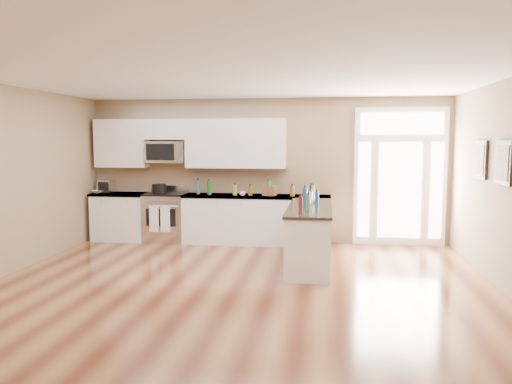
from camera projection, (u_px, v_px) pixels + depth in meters
ground at (226, 307)px, 5.98m from camera, size 8.00×8.00×0.00m
room_shell at (225, 165)px, 5.80m from camera, size 8.00×8.00×8.00m
back_cabinet_left at (121, 218)px, 9.96m from camera, size 1.10×0.66×0.94m
back_cabinet_right at (256, 221)px, 9.59m from camera, size 2.85×0.66×0.94m
peninsula_cabinet at (310, 237)px, 8.01m from camera, size 0.69×2.32×0.94m
upper_cabinet_left at (122, 143)px, 9.95m from camera, size 1.04×0.33×0.95m
upper_cabinet_right at (236, 143)px, 9.63m from camera, size 1.94×0.33×0.95m
upper_cabinet_short at (166, 129)px, 9.80m from camera, size 0.82×0.33×0.40m
microwave at (166, 152)px, 9.80m from camera, size 0.78×0.41×0.42m
entry_door at (400, 177)px, 9.38m from camera, size 1.70×0.10×2.60m
wall_art_near at (480, 160)px, 7.49m from camera, size 0.05×0.58×0.58m
wall_art_far at (504, 163)px, 6.50m from camera, size 0.05×0.58×0.58m
kitchen_range at (166, 217)px, 9.83m from camera, size 0.80×0.71×1.08m
stockpot at (159, 188)px, 9.71m from camera, size 0.33×0.33×0.21m
toaster_oven at (106, 186)px, 10.07m from camera, size 0.32×0.27×0.25m
cardboard_box at (269, 191)px, 9.46m from camera, size 0.28×0.23×0.19m
bowl_left at (97, 192)px, 9.94m from camera, size 0.24×0.24×0.05m
bowl_peninsula at (313, 201)px, 8.48m from camera, size 0.20×0.20×0.06m
cup_counter at (242, 194)px, 9.43m from camera, size 0.12×0.12×0.09m
counter_bottles at (270, 192)px, 8.88m from camera, size 2.40×2.45×0.31m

